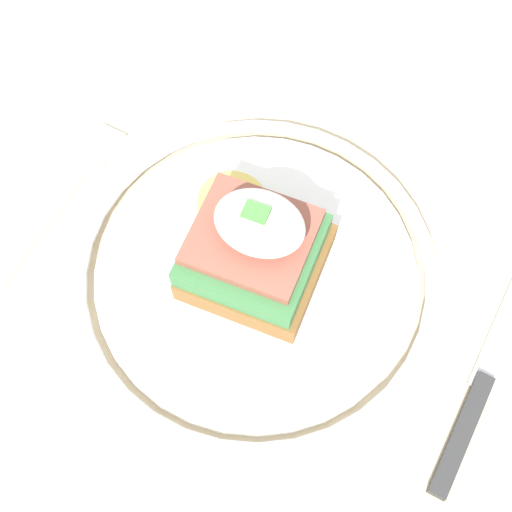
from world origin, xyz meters
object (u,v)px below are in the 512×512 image
(sandwich, at_px, (255,247))
(knife, at_px, (483,382))
(plate, at_px, (256,272))
(fork, at_px, (66,194))

(sandwich, height_order, knife, sandwich)
(knife, bearing_deg, plate, 174.83)
(fork, distance_m, knife, 0.33)
(plate, relative_size, fork, 1.70)
(sandwich, bearing_deg, plate, -44.52)
(plate, height_order, knife, plate)
(sandwich, distance_m, fork, 0.16)
(sandwich, distance_m, knife, 0.18)
(plate, xyz_separation_m, fork, (-0.16, 0.01, -0.01))
(plate, distance_m, fork, 0.16)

